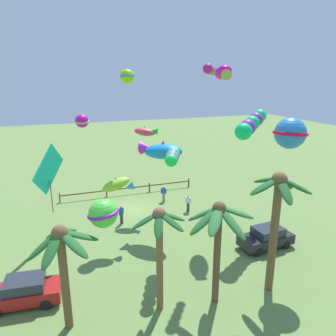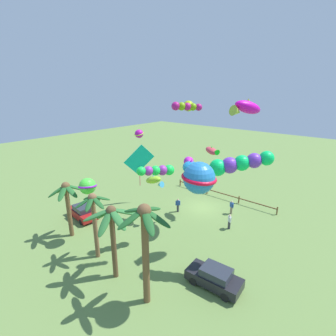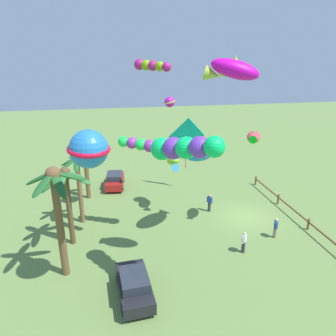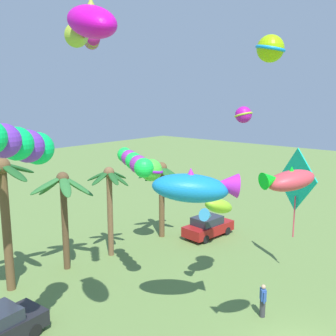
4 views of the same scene
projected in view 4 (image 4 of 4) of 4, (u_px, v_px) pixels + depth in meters
name	position (u px, v px, depth m)	size (l,w,h in m)	color
palm_tree_0	(109.00, 191.00, 24.16)	(2.83, 2.78, 5.75)	brown
palm_tree_1	(64.00, 195.00, 22.22)	(3.66, 3.57, 5.82)	brown
palm_tree_2	(4.00, 196.00, 19.59)	(3.47, 3.56, 7.06)	brown
palm_tree_3	(162.00, 181.00, 27.45)	(3.32, 3.22, 5.46)	brown
parked_car_2	(208.00, 226.00, 28.09)	(4.05, 2.08, 1.51)	#A51919
spectator_0	(263.00, 300.00, 17.86)	(0.44, 0.42, 1.59)	#38383D
kite_ball_0	(270.00, 49.00, 14.94)	(1.43, 1.43, 1.05)	#9ED30D
kite_fish_2	(217.00, 207.00, 19.68)	(2.43, 1.08, 1.38)	#9BDB2B
kite_ball_3	(243.00, 115.00, 20.36)	(0.99, 0.99, 0.87)	#BF17A7
kite_tube_4	(92.00, 41.00, 15.63)	(1.60, 1.95, 0.67)	#B41977
kite_tube_5	(135.00, 162.00, 18.74)	(1.85, 3.17, 1.10)	#1AEE4A
kite_tube_6	(20.00, 144.00, 12.76)	(3.74, 3.04, 1.85)	#0BDC5F
kite_ball_7	(151.00, 170.00, 25.09)	(2.24, 2.23, 1.45)	#4BE13B
kite_fish_8	(288.00, 180.00, 13.21)	(2.23, 1.72, 0.94)	#D93F4B
kite_fish_9	(196.00, 187.00, 15.81)	(3.39, 3.52, 1.55)	#1685CA
kite_diamond_10	(296.00, 181.00, 21.47)	(2.16, 3.08, 5.15)	#0EC8A9
kite_fish_11	(90.00, 23.00, 11.12)	(2.05, 3.06, 1.48)	#DF0CB5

